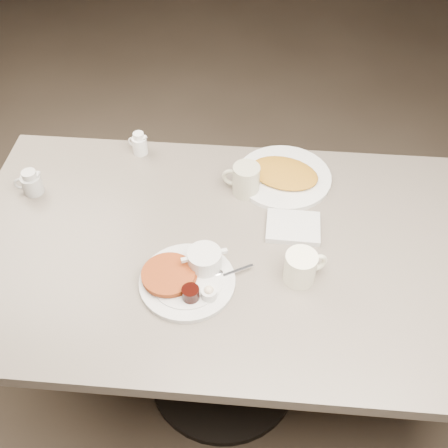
# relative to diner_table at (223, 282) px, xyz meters

# --- Properties ---
(room) EXTENTS (7.04, 8.04, 2.84)m
(room) POSITION_rel_diner_table_xyz_m (0.00, 0.00, 0.82)
(room) COLOR #4C3F33
(room) RESTS_ON ground
(diner_table) EXTENTS (1.50, 0.90, 0.75)m
(diner_table) POSITION_rel_diner_table_xyz_m (0.00, 0.00, 0.00)
(diner_table) COLOR slate
(diner_table) RESTS_ON ground
(main_plate) EXTENTS (0.34, 0.33, 0.07)m
(main_plate) POSITION_rel_diner_table_xyz_m (-0.08, -0.13, 0.19)
(main_plate) COLOR silver
(main_plate) RESTS_ON diner_table
(coffee_mug_near) EXTENTS (0.13, 0.11, 0.09)m
(coffee_mug_near) POSITION_rel_diner_table_xyz_m (0.21, -0.09, 0.22)
(coffee_mug_near) COLOR white
(coffee_mug_near) RESTS_ON diner_table
(napkin) EXTENTS (0.16, 0.13, 0.02)m
(napkin) POSITION_rel_diner_table_xyz_m (0.20, 0.08, 0.18)
(napkin) COLOR silver
(napkin) RESTS_ON diner_table
(coffee_mug_far) EXTENTS (0.12, 0.10, 0.10)m
(coffee_mug_far) POSITION_rel_diner_table_xyz_m (0.05, 0.23, 0.22)
(coffee_mug_far) COLOR beige
(coffee_mug_far) RESTS_ON diner_table
(creamer_left) EXTENTS (0.09, 0.07, 0.08)m
(creamer_left) POSITION_rel_diner_table_xyz_m (-0.61, 0.17, 0.21)
(creamer_left) COLOR #BCBCB8
(creamer_left) RESTS_ON diner_table
(creamer_right) EXTENTS (0.07, 0.06, 0.08)m
(creamer_right) POSITION_rel_diner_table_xyz_m (-0.31, 0.39, 0.21)
(creamer_right) COLOR white
(creamer_right) RESTS_ON diner_table
(hash_plate) EXTENTS (0.38, 0.38, 0.04)m
(hash_plate) POSITION_rel_diner_table_xyz_m (0.17, 0.30, 0.18)
(hash_plate) COLOR white
(hash_plate) RESTS_ON diner_table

